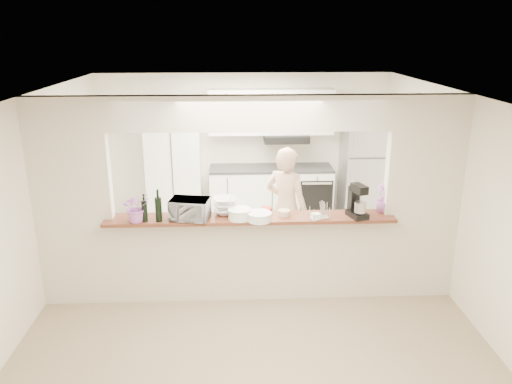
{
  "coord_description": "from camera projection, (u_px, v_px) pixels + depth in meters",
  "views": [
    {
      "loc": [
        -0.18,
        -5.53,
        3.18
      ],
      "look_at": [
        0.08,
        0.3,
        1.28
      ],
      "focal_mm": 35.0,
      "sensor_mm": 36.0,
      "label": 1
    }
  ],
  "objects": [
    {
      "name": "floor",
      "position": [
        250.0,
        296.0,
        6.25
      ],
      "size": [
        6.0,
        6.0,
        0.0
      ],
      "primitive_type": "plane",
      "color": "tan",
      "rests_on": "ground"
    },
    {
      "name": "tan_bowl",
      "position": [
        284.0,
        213.0,
        5.89
      ],
      "size": [
        0.14,
        0.14,
        0.07
      ],
      "primitive_type": "cylinder",
      "color": "#C7AC8C",
      "rests_on": "bar_counter"
    },
    {
      "name": "plate_stack_b",
      "position": [
        259.0,
        217.0,
        5.72
      ],
      "size": [
        0.29,
        0.29,
        0.1
      ],
      "color": "white",
      "rests_on": "bar_counter"
    },
    {
      "name": "wine_bottle_b",
      "position": [
        145.0,
        211.0,
        5.68
      ],
      "size": [
        0.07,
        0.07,
        0.33
      ],
      "color": "black",
      "rests_on": "bar_counter"
    },
    {
      "name": "flower_right",
      "position": [
        383.0,
        198.0,
        5.97
      ],
      "size": [
        0.21,
        0.21,
        0.34
      ],
      "primitive_type": "imported",
      "rotation": [
        0.0,
        0.0,
        0.09
      ],
      "color": "#C66CC9",
      "rests_on": "bar_counter"
    },
    {
      "name": "utensil_caddy",
      "position": [
        320.0,
        212.0,
        5.77
      ],
      "size": [
        0.25,
        0.19,
        0.21
      ],
      "color": "silver",
      "rests_on": "bar_counter"
    },
    {
      "name": "person",
      "position": [
        286.0,
        208.0,
        6.83
      ],
      "size": [
        0.74,
        0.69,
        1.7
      ],
      "primitive_type": "imported",
      "rotation": [
        0.0,
        0.0,
        2.54
      ],
      "color": "tan",
      "rests_on": "floor"
    },
    {
      "name": "flower_left",
      "position": [
        136.0,
        207.0,
        5.66
      ],
      "size": [
        0.39,
        0.37,
        0.35
      ],
      "primitive_type": "imported",
      "rotation": [
        0.0,
        0.0,
        0.39
      ],
      "color": "#CE6DAF",
      "rests_on": "bar_counter"
    },
    {
      "name": "tile_overlay",
      "position": [
        247.0,
        245.0,
        7.72
      ],
      "size": [
        5.0,
        2.9,
        0.01
      ],
      "primitive_type": "cube",
      "color": "beige",
      "rests_on": "floor"
    },
    {
      "name": "toaster_oven",
      "position": [
        190.0,
        209.0,
        5.75
      ],
      "size": [
        0.49,
        0.37,
        0.24
      ],
      "primitive_type": "imported",
      "rotation": [
        0.0,
        0.0,
        -0.18
      ],
      "color": "#B2B1B6",
      "rests_on": "bar_counter"
    },
    {
      "name": "plate_stack_a",
      "position": [
        240.0,
        214.0,
        5.77
      ],
      "size": [
        0.27,
        0.27,
        0.12
      ],
      "color": "white",
      "rests_on": "bar_counter"
    },
    {
      "name": "bar_counter",
      "position": [
        250.0,
        255.0,
        6.06
      ],
      "size": [
        3.4,
        0.38,
        1.09
      ],
      "color": "beige",
      "rests_on": "floor"
    },
    {
      "name": "kitchen_cabinets",
      "position": [
        234.0,
        165.0,
        8.52
      ],
      "size": [
        3.15,
        0.62,
        2.25
      ],
      "color": "white",
      "rests_on": "floor"
    },
    {
      "name": "refrigerator",
      "position": [
        364.0,
        172.0,
        8.59
      ],
      "size": [
        0.75,
        0.7,
        1.7
      ],
      "primitive_type": "cube",
      "color": "#B0B0B5",
      "rests_on": "floor"
    },
    {
      "name": "serving_bowls",
      "position": [
        225.0,
        206.0,
        5.91
      ],
      "size": [
        0.31,
        0.31,
        0.2
      ],
      "primitive_type": "imported",
      "rotation": [
        0.0,
        0.0,
        0.16
      ],
      "color": "silver",
      "rests_on": "bar_counter"
    },
    {
      "name": "red_bowl",
      "position": [
        267.0,
        210.0,
        5.98
      ],
      "size": [
        0.13,
        0.13,
        0.06
      ],
      "primitive_type": "cylinder",
      "color": "maroon",
      "rests_on": "bar_counter"
    },
    {
      "name": "partition",
      "position": [
        250.0,
        183.0,
        5.79
      ],
      "size": [
        5.0,
        0.15,
        2.5
      ],
      "color": "beige",
      "rests_on": "floor"
    },
    {
      "name": "wine_bottle_a",
      "position": [
        159.0,
        209.0,
        5.68
      ],
      "size": [
        0.08,
        0.08,
        0.38
      ],
      "color": "black",
      "rests_on": "bar_counter"
    },
    {
      "name": "stand_mixer",
      "position": [
        357.0,
        202.0,
        5.8
      ],
      "size": [
        0.25,
        0.31,
        0.4
      ],
      "color": "black",
      "rests_on": "bar_counter"
    }
  ]
}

